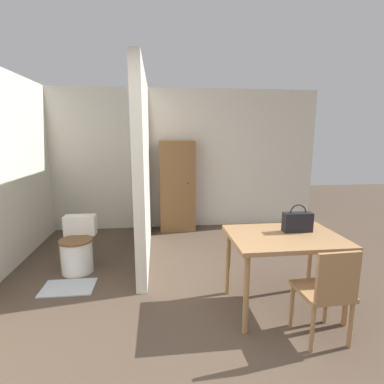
{
  "coord_description": "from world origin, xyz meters",
  "views": [
    {
      "loc": [
        -0.3,
        -1.52,
        1.69
      ],
      "look_at": [
        0.11,
        1.94,
        1.03
      ],
      "focal_mm": 28.0,
      "sensor_mm": 36.0,
      "label": 1
    }
  ],
  "objects_px": {
    "toilet": "(78,248)",
    "handbag": "(297,222)",
    "wooden_cabinet": "(177,186)",
    "wooden_chair": "(327,291)",
    "dining_table": "(284,244)"
  },
  "relations": [
    {
      "from": "toilet",
      "to": "handbag",
      "type": "height_order",
      "value": "handbag"
    },
    {
      "from": "wooden_cabinet",
      "to": "handbag",
      "type": "bearing_deg",
      "value": -68.31
    },
    {
      "from": "wooden_cabinet",
      "to": "wooden_chair",
      "type": "bearing_deg",
      "value": -72.44
    },
    {
      "from": "dining_table",
      "to": "wooden_cabinet",
      "type": "relative_size",
      "value": 0.65
    },
    {
      "from": "dining_table",
      "to": "toilet",
      "type": "bearing_deg",
      "value": 153.06
    },
    {
      "from": "dining_table",
      "to": "wooden_cabinet",
      "type": "height_order",
      "value": "wooden_cabinet"
    },
    {
      "from": "dining_table",
      "to": "handbag",
      "type": "height_order",
      "value": "handbag"
    },
    {
      "from": "dining_table",
      "to": "handbag",
      "type": "xyz_separation_m",
      "value": [
        0.17,
        0.09,
        0.19
      ]
    },
    {
      "from": "wooden_chair",
      "to": "wooden_cabinet",
      "type": "xyz_separation_m",
      "value": [
        -1.0,
        3.15,
        0.34
      ]
    },
    {
      "from": "wooden_chair",
      "to": "toilet",
      "type": "bearing_deg",
      "value": 142.76
    },
    {
      "from": "handbag",
      "to": "wooden_cabinet",
      "type": "bearing_deg",
      "value": 111.69
    },
    {
      "from": "toilet",
      "to": "wooden_cabinet",
      "type": "height_order",
      "value": "wooden_cabinet"
    },
    {
      "from": "dining_table",
      "to": "toilet",
      "type": "xyz_separation_m",
      "value": [
        -2.21,
        1.12,
        -0.38
      ]
    },
    {
      "from": "wooden_chair",
      "to": "wooden_cabinet",
      "type": "height_order",
      "value": "wooden_cabinet"
    },
    {
      "from": "toilet",
      "to": "wooden_chair",
      "type": "bearing_deg",
      "value": -34.73
    }
  ]
}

